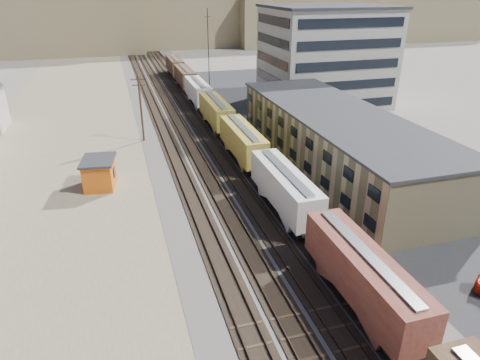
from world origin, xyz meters
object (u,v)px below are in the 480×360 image
object	(u,v)px
freight_train	(228,124)
utility_pole_north	(141,107)
maintenance_shed	(100,173)
parked_car_silver	(467,189)
parked_car_blue	(335,121)

from	to	relation	value
freight_train	utility_pole_north	size ratio (longest dim) A/B	11.97
freight_train	maintenance_shed	size ratio (longest dim) A/B	22.68
parked_car_silver	parked_car_blue	world-z (taller)	parked_car_silver
freight_train	utility_pole_north	xyz separation A→B (m)	(-12.30, 4.22, 2.50)
freight_train	parked_car_silver	distance (m)	33.16
utility_pole_north	parked_car_blue	world-z (taller)	utility_pole_north
maintenance_shed	parked_car_blue	world-z (taller)	maintenance_shed
freight_train	maintenance_shed	bearing A→B (deg)	-149.57
utility_pole_north	freight_train	bearing A→B (deg)	-18.95
parked_car_blue	utility_pole_north	bearing A→B (deg)	137.35
utility_pole_north	parked_car_blue	size ratio (longest dim) A/B	2.04
freight_train	maintenance_shed	xyz separation A→B (m)	(-18.62, -10.93, -1.00)
maintenance_shed	parked_car_blue	xyz separation A→B (m)	(38.29, 13.99, -1.12)
parked_car_silver	parked_car_blue	xyz separation A→B (m)	(-1.81, 28.24, -0.10)
freight_train	parked_car_silver	bearing A→B (deg)	-49.54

